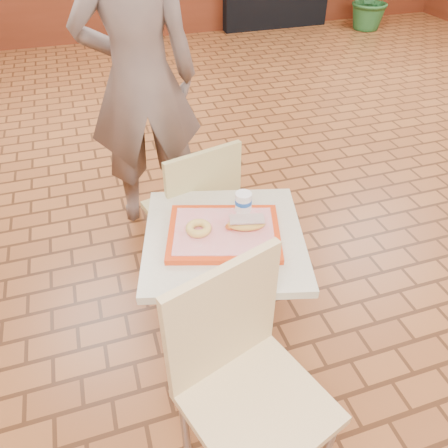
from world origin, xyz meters
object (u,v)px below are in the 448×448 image
object	(u,v)px
serving_tray	(224,233)
long_john_donut	(246,223)
paper_cup	(243,202)
chair_main_back	(195,207)
ring_donut	(199,228)
main_table	(224,274)
chair_main_front	(244,376)
customer	(140,80)

from	to	relation	value
serving_tray	long_john_donut	xyz separation A→B (m)	(0.09, -0.01, 0.04)
serving_tray	paper_cup	distance (m)	0.17
paper_cup	chair_main_back	bearing A→B (deg)	107.17
chair_main_back	paper_cup	bearing A→B (deg)	93.51
chair_main_back	long_john_donut	world-z (taller)	chair_main_back
ring_donut	serving_tray	bearing A→B (deg)	-13.31
main_table	long_john_donut	xyz separation A→B (m)	(0.09, -0.01, 0.28)
ring_donut	long_john_donut	size ratio (longest dim) A/B	0.62
chair_main_back	long_john_donut	bearing A→B (deg)	86.47
chair_main_front	chair_main_back	world-z (taller)	chair_main_front
serving_tray	long_john_donut	size ratio (longest dim) A/B	2.65
chair_main_front	customer	size ratio (longest dim) A/B	0.51
long_john_donut	paper_cup	world-z (taller)	paper_cup
chair_main_front	chair_main_back	bearing A→B (deg)	66.18
main_table	chair_main_back	bearing A→B (deg)	90.11
chair_main_front	customer	xyz separation A→B (m)	(-0.02, 1.70, 0.40)
customer	paper_cup	bearing A→B (deg)	107.31
chair_main_back	paper_cup	world-z (taller)	chair_main_back
chair_main_front	serving_tray	size ratio (longest dim) A/B	2.08
chair_main_front	paper_cup	size ratio (longest dim) A/B	10.51
customer	long_john_donut	size ratio (longest dim) A/B	10.88
chair_main_front	serving_tray	xyz separation A→B (m)	(0.10, 0.54, 0.17)
paper_cup	customer	bearing A→B (deg)	102.73
chair_main_front	ring_donut	world-z (taller)	chair_main_front
customer	chair_main_back	bearing A→B (deg)	104.69
ring_donut	long_john_donut	distance (m)	0.19
customer	paper_cup	xyz separation A→B (m)	(0.24, -1.06, -0.17)
serving_tray	ring_donut	xyz separation A→B (m)	(-0.10, 0.02, 0.03)
customer	serving_tray	xyz separation A→B (m)	(0.12, -1.16, -0.23)
chair_main_front	ring_donut	xyz separation A→B (m)	(0.00, 0.56, 0.20)
serving_tray	paper_cup	size ratio (longest dim) A/B	5.06
main_table	long_john_donut	bearing A→B (deg)	-8.84
long_john_donut	ring_donut	bearing A→B (deg)	168.76
chair_main_front	main_table	bearing A→B (deg)	60.94
main_table	customer	distance (m)	1.26
paper_cup	chair_main_front	bearing A→B (deg)	-109.36
main_table	paper_cup	world-z (taller)	paper_cup
chair_main_back	paper_cup	distance (m)	0.49
chair_main_back	serving_tray	bearing A→B (deg)	76.45
long_john_donut	paper_cup	bearing A→B (deg)	74.99
main_table	chair_main_front	world-z (taller)	chair_main_front
customer	main_table	bearing A→B (deg)	100.55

